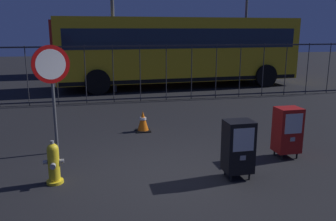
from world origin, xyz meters
TOP-DOWN VIEW (x-y plane):
  - ground_plane at (0.00, 0.00)m, footprint 60.00×60.00m
  - fire_hydrant at (-1.88, 0.11)m, footprint 0.33×0.32m
  - newspaper_box_primary at (1.21, -0.32)m, footprint 0.48×0.42m
  - newspaper_box_secondary at (2.57, 0.42)m, footprint 0.48×0.42m
  - stop_sign at (-1.98, 1.65)m, footprint 0.71×0.31m
  - traffic_cone at (0.01, 2.86)m, footprint 0.36×0.36m
  - fence_barrier at (0.00, 6.70)m, footprint 18.03×0.04m
  - bus_near at (2.61, 9.70)m, footprint 10.60×3.17m
  - bus_far at (2.03, 14.65)m, footprint 10.53×2.90m
  - street_light_near_left at (7.39, 13.30)m, footprint 0.32×0.32m

SIDE VIEW (x-z plane):
  - ground_plane at x=0.00m, z-range 0.00..0.00m
  - traffic_cone at x=0.01m, z-range -0.01..0.52m
  - fire_hydrant at x=-1.88m, z-range -0.02..0.72m
  - newspaper_box_primary at x=1.21m, z-range 0.06..1.08m
  - newspaper_box_secondary at x=2.57m, z-range 0.06..1.08m
  - fence_barrier at x=0.00m, z-range 0.02..2.02m
  - stop_sign at x=-1.98m, z-range 0.49..2.72m
  - bus_near at x=2.61m, z-range 0.21..3.21m
  - bus_far at x=2.03m, z-range 0.21..3.21m
  - street_light_near_left at x=7.39m, z-range 0.56..7.31m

